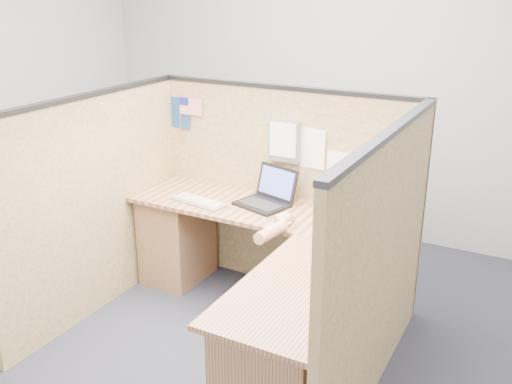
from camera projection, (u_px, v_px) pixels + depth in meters
The scene contains 13 objects.
floor at pixel (214, 348), 3.64m from camera, with size 5.00×5.00×0.00m, color #21222F.
wall_back at pixel (346, 79), 5.02m from camera, with size 5.00×5.00×0.00m, color #ACAFB2.
cubicle_partitions at pixel (246, 215), 3.73m from camera, with size 2.06×1.83×1.53m.
l_desk at pixel (260, 281), 3.66m from camera, with size 1.95×1.75×0.73m.
laptop at pixel (266, 195), 4.02m from camera, with size 0.40×0.42×0.25m.
keyboard at pixel (198, 202), 4.02m from camera, with size 0.44×0.20×0.03m.
mouse at pixel (284, 221), 3.66m from camera, with size 0.12×0.07×0.05m, color silver.
hand_forearm at pixel (275, 227), 3.53m from camera, with size 0.12×0.41×0.09m.
blue_poster at pixel (180, 113), 4.41m from camera, with size 0.18×0.00×0.24m, color navy.
american_flag at pixel (188, 108), 4.34m from camera, with size 0.21×0.01×0.36m.
file_holder at pixel (284, 141), 4.02m from camera, with size 0.23×0.05×0.29m.
paper_left at pixel (311, 148), 3.96m from camera, with size 0.22×0.00×0.28m, color white.
paper_right at pixel (341, 170), 3.90m from camera, with size 0.20×0.00×0.26m, color white.
Camera 1 is at (1.70, -2.58, 2.18)m, focal length 40.00 mm.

